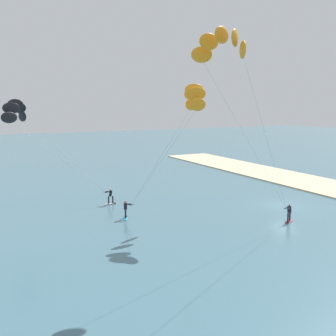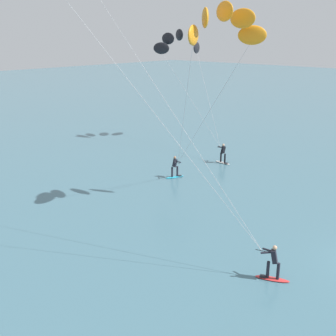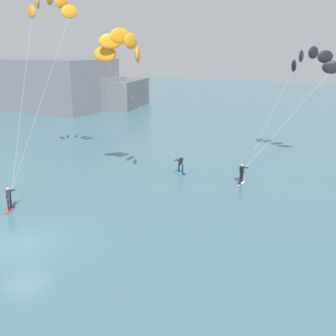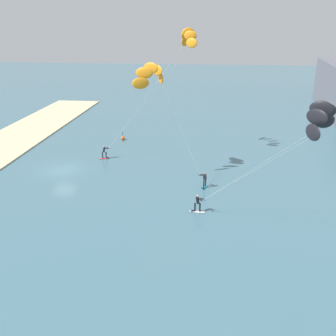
{
  "view_description": "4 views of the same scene",
  "coord_description": "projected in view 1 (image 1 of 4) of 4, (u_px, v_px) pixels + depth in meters",
  "views": [
    {
      "loc": [
        -29.04,
        28.56,
        10.31
      ],
      "look_at": [
        1.22,
        12.92,
        4.75
      ],
      "focal_mm": 41.31,
      "sensor_mm": 36.0,
      "label": 1
    },
    {
      "loc": [
        -19.81,
        -4.02,
        10.41
      ],
      "look_at": [
        0.23,
        14.22,
        1.89
      ],
      "focal_mm": 45.56,
      "sensor_mm": 36.0,
      "label": 2
    },
    {
      "loc": [
        16.23,
        -16.13,
        10.97
      ],
      "look_at": [
        3.99,
        11.73,
        1.87
      ],
      "focal_mm": 43.94,
      "sensor_mm": 36.0,
      "label": 3
    },
    {
      "loc": [
        40.33,
        16.73,
        15.96
      ],
      "look_at": [
        4.77,
        12.68,
        2.57
      ],
      "focal_mm": 41.96,
      "sensor_mm": 36.0,
      "label": 4
    }
  ],
  "objects": [
    {
      "name": "kitesurfer_nearshore",
      "position": [
        20.0,
        115.0,
        38.83
      ],
      "size": [
        6.76,
        10.79,
        10.91
      ],
      "color": "white",
      "rests_on": "ground"
    },
    {
      "name": "ground_plane",
      "position": [
        284.0,
        206.0,
        40.06
      ],
      "size": [
        240.0,
        240.0,
        0.0
      ],
      "primitive_type": "plane",
      "color": "#426B7A"
    },
    {
      "name": "kitesurfer_far_out",
      "position": [
        191.0,
        102.0,
        34.29
      ],
      "size": [
        5.81,
        7.8,
        12.17
      ],
      "color": "#23ADD1",
      "rests_on": "ground"
    },
    {
      "name": "kitesurfer_mid_water",
      "position": [
        226.0,
        55.0,
        25.36
      ],
      "size": [
        5.96,
        11.91,
        15.31
      ],
      "color": "red",
      "rests_on": "ground"
    }
  ]
}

